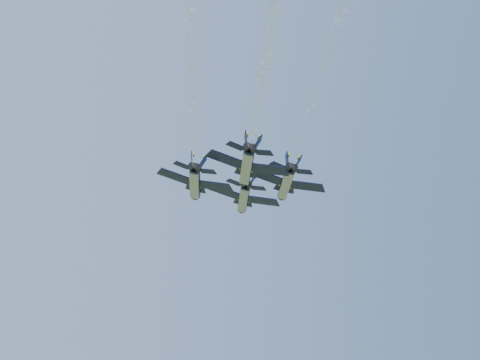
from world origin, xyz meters
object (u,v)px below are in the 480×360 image
object	(u,v)px
jet_lead	(244,198)
jet_right	(286,183)
jet_slot	(247,167)
jet_left	(195,183)

from	to	relation	value
jet_lead	jet_right	world-z (taller)	same
jet_lead	jet_slot	bearing A→B (deg)	-91.38
jet_lead	jet_slot	size ratio (longest dim) A/B	1.00
jet_left	jet_right	world-z (taller)	same
jet_left	jet_right	size ratio (longest dim) A/B	1.00
jet_lead	jet_left	world-z (taller)	same
jet_right	jet_left	bearing A→B (deg)	178.18
jet_left	jet_slot	size ratio (longest dim) A/B	1.00
jet_left	jet_right	xyz separation A→B (m)	(15.36, -5.06, 0.00)
jet_left	jet_lead	bearing A→B (deg)	46.49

